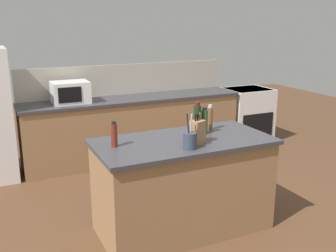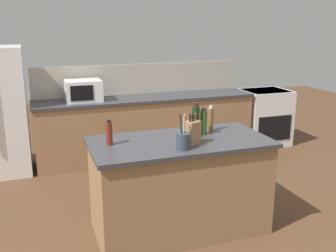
% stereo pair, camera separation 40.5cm
% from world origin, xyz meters
% --- Properties ---
extents(ground_plane, '(14.00, 14.00, 0.00)m').
position_xyz_m(ground_plane, '(0.00, 0.00, 0.00)').
color(ground_plane, brown).
extents(back_counter_run, '(3.30, 0.66, 0.94)m').
position_xyz_m(back_counter_run, '(0.30, 2.20, 0.47)').
color(back_counter_run, '#936B47').
rests_on(back_counter_run, ground_plane).
extents(wall_backsplash, '(3.26, 0.03, 0.46)m').
position_xyz_m(wall_backsplash, '(0.30, 2.52, 1.17)').
color(wall_backsplash, '#B2A899').
rests_on(wall_backsplash, back_counter_run).
extents(kitchen_island, '(1.72, 0.86, 0.94)m').
position_xyz_m(kitchen_island, '(0.00, 0.00, 0.47)').
color(kitchen_island, '#936B47').
rests_on(kitchen_island, ground_plane).
extents(range_oven, '(0.76, 0.65, 0.92)m').
position_xyz_m(range_oven, '(2.37, 2.20, 0.47)').
color(range_oven, white).
rests_on(range_oven, ground_plane).
extents(microwave, '(0.50, 0.39, 0.30)m').
position_xyz_m(microwave, '(-0.62, 2.20, 1.09)').
color(microwave, white).
rests_on(microwave, back_counter_run).
extents(knife_block, '(0.16, 0.14, 0.29)m').
position_xyz_m(knife_block, '(0.06, -0.16, 1.05)').
color(knife_block, '#936B47').
rests_on(knife_block, kitchen_island).
extents(utensil_crock, '(0.12, 0.12, 0.32)m').
position_xyz_m(utensil_crock, '(-0.08, -0.27, 1.02)').
color(utensil_crock, '#333D4C').
rests_on(utensil_crock, kitchen_island).
extents(wine_bottle, '(0.07, 0.07, 0.34)m').
position_xyz_m(wine_bottle, '(0.19, 0.08, 1.10)').
color(wine_bottle, black).
rests_on(wine_bottle, kitchen_island).
extents(pepper_grinder, '(0.06, 0.06, 0.26)m').
position_xyz_m(pepper_grinder, '(0.41, 0.20, 1.06)').
color(pepper_grinder, brown).
rests_on(pepper_grinder, kitchen_island).
extents(vinegar_bottle, '(0.06, 0.06, 0.24)m').
position_xyz_m(vinegar_bottle, '(-0.67, 0.08, 1.05)').
color(vinegar_bottle, maroon).
rests_on(vinegar_bottle, kitchen_island).
extents(olive_oil_bottle, '(0.07, 0.07, 0.27)m').
position_xyz_m(olive_oil_bottle, '(0.29, 0.10, 1.07)').
color(olive_oil_bottle, '#2D4C1E').
rests_on(olive_oil_bottle, kitchen_island).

